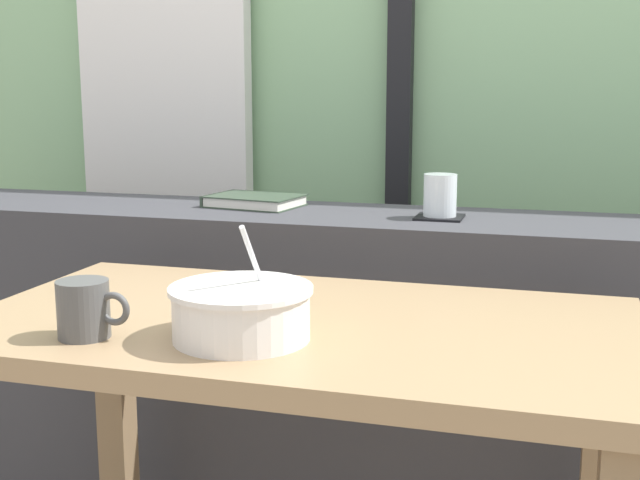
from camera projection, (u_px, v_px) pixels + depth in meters
name	position (u px, v px, depth m)	size (l,w,h in m)	color
curtain_left_panel	(163.00, 32.00, 2.56)	(0.56, 0.06, 2.50)	white
window_divider_post	(401.00, 10.00, 2.37)	(0.07, 0.05, 2.60)	black
dark_console_ledge	(367.00, 387.00, 1.90)	(2.80, 0.35, 0.80)	#38383D
breakfast_table	(299.00, 398.00, 1.33)	(1.05, 0.58, 0.72)	#826849
coaster_square	(440.00, 217.00, 1.78)	(0.10, 0.10, 0.01)	black
juice_glass	(440.00, 197.00, 1.77)	(0.07, 0.07, 0.09)	white
closed_book	(254.00, 201.00, 1.95)	(0.23, 0.18, 0.03)	#334233
soup_bowl	(241.00, 313.00, 1.19)	(0.21, 0.21, 0.17)	silver
ceramic_mug	(85.00, 309.00, 1.20)	(0.11, 0.08, 0.08)	#4C4C4C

